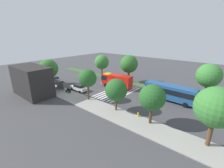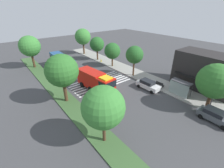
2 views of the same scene
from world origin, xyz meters
name	(u,v)px [view 1 (image 1 of 2)]	position (x,y,z in m)	size (l,w,h in m)	color
ground_plane	(109,90)	(0.00, 0.00, 0.00)	(120.00, 120.00, 0.00)	#424244
sidewalk	(82,100)	(0.00, 9.20, 0.07)	(60.00, 4.64, 0.14)	#9E9B93
median_strip	(128,82)	(0.00, -8.38, 0.07)	(60.00, 3.00, 0.14)	#3D6033
crosswalk	(118,92)	(-2.69, 0.00, 0.01)	(5.85, 12.38, 0.01)	silver
fire_truck	(116,80)	(-0.23, -2.36, 2.01)	(8.72, 3.50, 3.58)	red
parked_car_west	(79,87)	(5.37, 5.68, 0.89)	(4.68, 2.23, 1.73)	silver
parked_car_mid	(54,79)	(17.12, 5.68, 0.89)	(4.42, 2.15, 1.71)	#474C51
parked_car_east	(43,76)	(23.55, 5.68, 0.89)	(4.79, 2.25, 1.74)	#720505
transit_bus	(170,92)	(-14.37, -3.10, 2.06)	(10.68, 2.98, 3.46)	navy
bus_stop_shelter	(59,82)	(10.27, 8.17, 1.89)	(3.50, 1.40, 2.46)	#4C4C51
bench_near_shelter	(68,90)	(6.27, 8.20, 0.59)	(1.60, 0.50, 0.90)	black
street_lamp	(49,70)	(15.70, 7.48, 4.13)	(0.36, 0.36, 6.84)	#2D2D30
storefront_building	(32,81)	(11.56, 14.16, 3.41)	(10.61, 6.11, 6.82)	#282626
sidewalk_tree_far_west	(216,107)	(-23.42, 7.88, 5.51)	(4.94, 4.94, 7.87)	#513823
sidewalk_tree_west	(152,97)	(-15.38, 7.88, 4.56)	(4.06, 4.06, 6.48)	#47301E
sidewalk_tree_center	(116,90)	(-8.40, 7.88, 4.13)	(4.05, 4.05, 6.03)	#513823
sidewalk_tree_east	(88,78)	(-0.74, 7.88, 4.90)	(3.82, 3.82, 6.69)	#513823
sidewalk_tree_far_east	(49,69)	(15.23, 7.88, 4.74)	(5.08, 5.08, 7.16)	#47301E
median_tree_far_west	(209,76)	(-20.21, -8.38, 5.51)	(5.00, 5.00, 7.90)	#47301E
median_tree_west	(129,64)	(-0.27, -8.38, 5.50)	(5.11, 5.11, 7.95)	#47301E
median_tree_center	(102,62)	(10.58, -8.38, 4.86)	(4.72, 4.72, 7.10)	#47301E
fire_hydrant	(138,115)	(-12.86, 7.38, 0.49)	(0.28, 0.28, 0.70)	gold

